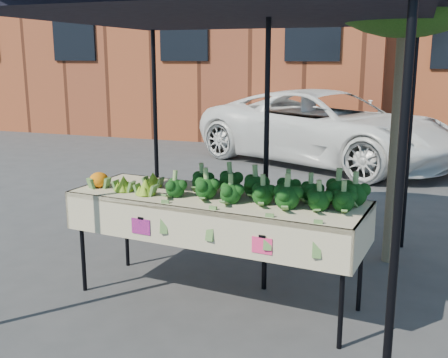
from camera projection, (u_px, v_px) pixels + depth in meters
ground at (185, 299)px, 4.53m from camera, size 90.00×90.00×0.00m
table at (216, 249)px, 4.42m from camera, size 2.47×1.03×0.90m
canopy at (230, 131)px, 4.63m from camera, size 3.16×3.16×2.74m
broccoli_heap at (263, 186)px, 4.19m from camera, size 1.58×0.55×0.23m
romanesco_cluster at (141, 180)px, 4.51m from camera, size 0.41×0.45×0.18m
cauliflower_pair at (99, 178)px, 4.61m from camera, size 0.18×0.18×0.16m
vehicle at (331, 28)px, 9.76m from camera, size 2.22×2.68×5.01m
street_tree at (402, 68)px, 4.97m from camera, size 1.93×1.93×3.80m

